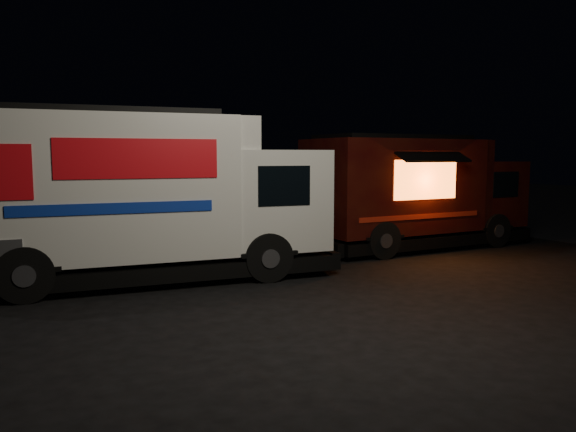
# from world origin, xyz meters

# --- Properties ---
(ground) EXTENTS (80.00, 80.00, 0.00)m
(ground) POSITION_xyz_m (0.00, 0.00, 0.00)
(ground) COLOR black
(ground) RESTS_ON ground
(white_truck) EXTENTS (7.97, 3.80, 3.47)m
(white_truck) POSITION_xyz_m (-1.27, 1.86, 1.73)
(white_truck) COLOR silver
(white_truck) RESTS_ON ground
(red_truck) EXTENTS (6.78, 2.79, 3.10)m
(red_truck) POSITION_xyz_m (6.41, 2.11, 1.55)
(red_truck) COLOR #37120A
(red_truck) RESTS_ON ground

